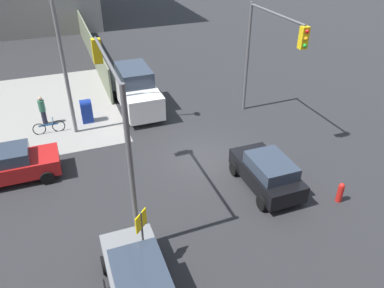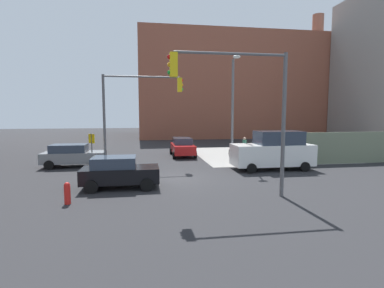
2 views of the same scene
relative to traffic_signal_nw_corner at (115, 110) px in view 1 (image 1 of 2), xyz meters
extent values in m
plane|color=#28282B|center=(2.32, -4.50, -4.64)|extent=(120.00, 120.00, 0.00)
cube|color=gray|center=(11.32, 4.50, -4.64)|extent=(12.00, 12.00, 0.01)
cube|color=slate|center=(20.29, -1.30, -3.44)|extent=(19.95, 0.12, 2.40)
cylinder|color=#59595B|center=(-2.18, 0.00, -1.39)|extent=(0.18, 0.18, 6.50)
cylinder|color=#59595B|center=(0.49, 0.00, 1.74)|extent=(5.33, 0.12, 0.12)
cube|color=yellow|center=(3.15, 0.00, 1.21)|extent=(0.32, 0.36, 1.00)
sphere|color=red|center=(3.33, 0.00, 1.53)|extent=(0.18, 0.18, 0.18)
sphere|color=orange|center=(3.33, 0.00, 1.21)|extent=(0.18, 0.18, 0.18)
sphere|color=green|center=(3.33, 0.00, 0.89)|extent=(0.18, 0.18, 0.18)
cylinder|color=#59595B|center=(6.82, -9.00, -1.39)|extent=(0.18, 0.18, 6.50)
cylinder|color=#59595B|center=(4.33, -9.00, 1.74)|extent=(4.99, 0.12, 0.12)
cube|color=yellow|center=(1.83, -9.00, 1.21)|extent=(0.32, 0.36, 1.00)
sphere|color=red|center=(1.65, -9.00, 1.53)|extent=(0.18, 0.18, 0.18)
sphere|color=orange|center=(1.65, -9.00, 1.21)|extent=(0.18, 0.18, 0.18)
sphere|color=green|center=(1.65, -9.00, 0.89)|extent=(0.18, 0.18, 0.18)
cylinder|color=slate|center=(7.52, 1.30, -0.64)|extent=(0.20, 0.20, 8.00)
cylinder|color=#4C4C4C|center=(-3.08, -0.01, -3.44)|extent=(0.08, 0.08, 2.40)
cube|color=yellow|center=(-3.08, -0.01, -2.59)|extent=(0.48, 0.48, 0.64)
cube|color=navy|center=(8.52, 0.50, -4.07)|extent=(0.56, 0.64, 1.15)
cylinder|color=navy|center=(8.52, 0.50, -3.49)|extent=(0.56, 0.64, 0.56)
cylinder|color=red|center=(-2.68, -8.70, -4.24)|extent=(0.26, 0.26, 0.80)
sphere|color=red|center=(-2.68, -8.70, -3.82)|extent=(0.24, 0.24, 0.24)
cube|color=slate|center=(-4.38, 0.45, -3.95)|extent=(4.30, 1.80, 0.75)
cube|color=#2D3847|center=(-4.72, 0.45, -3.30)|extent=(2.41, 1.58, 0.55)
cylinder|color=black|center=(-2.91, 1.35, -4.32)|extent=(0.64, 0.22, 0.64)
cylinder|color=black|center=(-2.91, -0.45, -4.32)|extent=(0.64, 0.22, 0.64)
cube|color=black|center=(-0.65, -6.22, -3.95)|extent=(3.88, 1.80, 0.75)
cube|color=#2D3847|center=(-0.96, -6.22, -3.30)|extent=(2.18, 1.58, 0.55)
cylinder|color=black|center=(0.67, -5.32, -4.32)|extent=(0.64, 0.22, 0.64)
cylinder|color=black|center=(0.67, -7.12, -4.32)|extent=(0.64, 0.22, 0.64)
cylinder|color=black|center=(-1.97, -5.32, -4.32)|extent=(0.64, 0.22, 0.64)
cylinder|color=black|center=(-1.97, -7.12, -4.32)|extent=(0.64, 0.22, 0.64)
cube|color=#B21919|center=(3.91, 4.38, -3.95)|extent=(1.80, 4.08, 0.75)
cube|color=#2D3847|center=(3.91, 4.70, -3.30)|extent=(1.58, 2.29, 0.55)
cylinder|color=black|center=(4.81, 2.99, -4.32)|extent=(0.22, 0.64, 0.64)
cylinder|color=black|center=(3.01, 2.99, -4.32)|extent=(0.22, 0.64, 0.64)
cube|color=white|center=(9.15, -2.70, -3.62)|extent=(5.40, 2.10, 1.40)
cube|color=#2D3847|center=(9.58, -2.70, -2.47)|extent=(3.02, 1.85, 0.90)
cylinder|color=black|center=(7.31, -3.75, -4.32)|extent=(0.64, 0.22, 0.64)
cylinder|color=black|center=(7.31, -1.65, -4.32)|extent=(0.64, 0.22, 0.64)
cylinder|color=black|center=(10.98, -3.75, -4.32)|extent=(0.64, 0.22, 0.64)
cylinder|color=black|center=(10.98, -1.65, -4.32)|extent=(0.64, 0.22, 0.64)
cylinder|color=#2D664C|center=(9.12, 2.90, -3.46)|extent=(0.36, 0.36, 0.67)
sphere|color=tan|center=(9.12, 2.90, -3.01)|extent=(0.23, 0.23, 0.23)
cylinder|color=#1E1E2D|center=(9.12, 2.90, -4.22)|extent=(0.28, 0.28, 0.85)
torus|color=black|center=(7.92, 3.22, -4.31)|extent=(0.05, 0.71, 0.71)
torus|color=black|center=(7.92, 2.18, -4.31)|extent=(0.05, 0.71, 0.71)
cube|color=#1E5999|center=(7.92, 2.70, -4.13)|extent=(0.04, 1.04, 0.08)
cylinder|color=#1E5999|center=(7.92, 2.42, -3.89)|extent=(0.04, 0.04, 0.40)
camera|label=1|loc=(-12.16, 1.62, 5.94)|focal=35.00mm
camera|label=2|loc=(0.58, -21.73, -0.79)|focal=28.00mm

